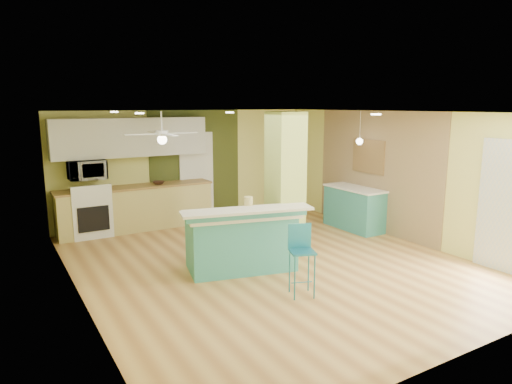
% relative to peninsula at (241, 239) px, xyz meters
% --- Properties ---
extents(floor, '(6.00, 7.00, 0.01)m').
position_rel_peninsula_xyz_m(floor, '(0.55, 0.02, -0.50)').
color(floor, '#9F6B37').
rests_on(floor, ground).
extents(ceiling, '(6.00, 7.00, 0.01)m').
position_rel_peninsula_xyz_m(ceiling, '(0.55, 0.02, 2.01)').
color(ceiling, white).
rests_on(ceiling, wall_back).
extents(wall_back, '(6.00, 0.01, 2.50)m').
position_rel_peninsula_xyz_m(wall_back, '(0.55, 3.53, 0.75)').
color(wall_back, '#DCDB76').
rests_on(wall_back, floor).
extents(wall_front, '(6.00, 0.01, 2.50)m').
position_rel_peninsula_xyz_m(wall_front, '(0.55, -3.48, 0.75)').
color(wall_front, '#DCDB76').
rests_on(wall_front, floor).
extents(wall_left, '(0.01, 7.00, 2.50)m').
position_rel_peninsula_xyz_m(wall_left, '(-2.46, 0.02, 0.75)').
color(wall_left, '#DCDB76').
rests_on(wall_left, floor).
extents(wall_right, '(0.01, 7.00, 2.50)m').
position_rel_peninsula_xyz_m(wall_right, '(3.55, 0.02, 0.75)').
color(wall_right, '#DCDB76').
rests_on(wall_right, floor).
extents(wood_panel, '(0.02, 3.40, 2.50)m').
position_rel_peninsula_xyz_m(wood_panel, '(3.54, 0.62, 0.75)').
color(wood_panel, '#816749').
rests_on(wood_panel, floor).
extents(olive_accent, '(2.20, 0.02, 2.50)m').
position_rel_peninsula_xyz_m(olive_accent, '(0.75, 3.51, 0.75)').
color(olive_accent, '#3E461C').
rests_on(olive_accent, floor).
extents(interior_door, '(0.82, 0.05, 2.00)m').
position_rel_peninsula_xyz_m(interior_door, '(0.75, 3.48, 0.50)').
color(interior_door, white).
rests_on(interior_door, floor).
extents(french_door, '(0.04, 1.08, 2.10)m').
position_rel_peninsula_xyz_m(french_door, '(3.52, -2.28, 0.55)').
color(french_door, silver).
rests_on(french_door, floor).
extents(column, '(0.55, 0.55, 2.50)m').
position_rel_peninsula_xyz_m(column, '(1.20, 0.52, 0.75)').
color(column, '#AABE58').
rests_on(column, floor).
extents(kitchen_run, '(3.25, 0.63, 0.94)m').
position_rel_peninsula_xyz_m(kitchen_run, '(-0.75, 3.22, -0.02)').
color(kitchen_run, '#CCBC6B').
rests_on(kitchen_run, floor).
extents(stove, '(0.76, 0.66, 1.08)m').
position_rel_peninsula_xyz_m(stove, '(-1.70, 3.21, -0.04)').
color(stove, white).
rests_on(stove, floor).
extents(upper_cabinets, '(3.20, 0.34, 0.80)m').
position_rel_peninsula_xyz_m(upper_cabinets, '(-0.75, 3.34, 1.45)').
color(upper_cabinets, silver).
rests_on(upper_cabinets, wall_back).
extents(microwave, '(0.70, 0.48, 0.39)m').
position_rel_peninsula_xyz_m(microwave, '(-1.70, 3.22, 0.85)').
color(microwave, silver).
rests_on(microwave, wall_back).
extents(ceiling_fan, '(1.41, 1.41, 0.61)m').
position_rel_peninsula_xyz_m(ceiling_fan, '(-0.55, 2.02, 1.58)').
color(ceiling_fan, white).
rests_on(ceiling_fan, ceiling).
extents(pendant_lamp, '(0.14, 0.14, 0.69)m').
position_rel_peninsula_xyz_m(pendant_lamp, '(3.20, 0.77, 1.39)').
color(pendant_lamp, white).
rests_on(pendant_lamp, ceiling).
extents(wall_decor, '(0.03, 0.90, 0.70)m').
position_rel_peninsula_xyz_m(wall_decor, '(3.51, 0.82, 1.05)').
color(wall_decor, brown).
rests_on(wall_decor, wood_panel).
extents(peninsula, '(2.08, 1.47, 1.07)m').
position_rel_peninsula_xyz_m(peninsula, '(0.00, 0.00, 0.00)').
color(peninsula, teal).
rests_on(peninsula, floor).
extents(bar_stool, '(0.42, 0.42, 1.00)m').
position_rel_peninsula_xyz_m(bar_stool, '(0.23, -1.30, 0.17)').
color(bar_stool, teal).
rests_on(bar_stool, floor).
extents(side_counter, '(0.59, 1.40, 0.90)m').
position_rel_peninsula_xyz_m(side_counter, '(3.25, 0.91, -0.04)').
color(side_counter, teal).
rests_on(side_counter, floor).
extents(fruit_bowl, '(0.33, 0.33, 0.06)m').
position_rel_peninsula_xyz_m(fruit_bowl, '(-0.26, 3.18, 0.48)').
color(fruit_bowl, '#3B2218').
rests_on(fruit_bowl, kitchen_run).
extents(canister, '(0.15, 0.15, 0.19)m').
position_rel_peninsula_xyz_m(canister, '(0.29, 0.26, 0.53)').
color(canister, gold).
rests_on(canister, peninsula).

